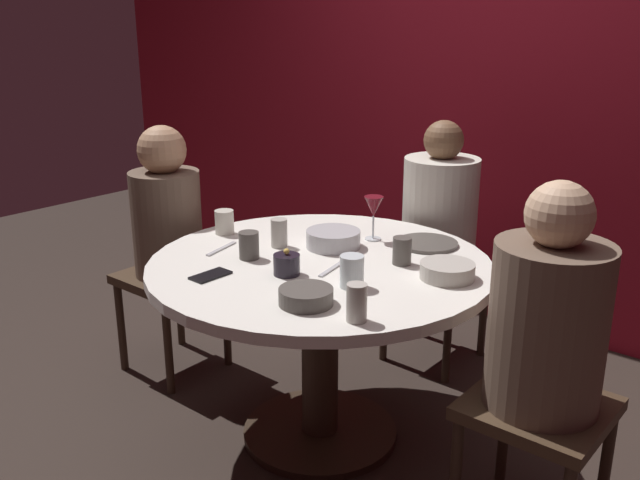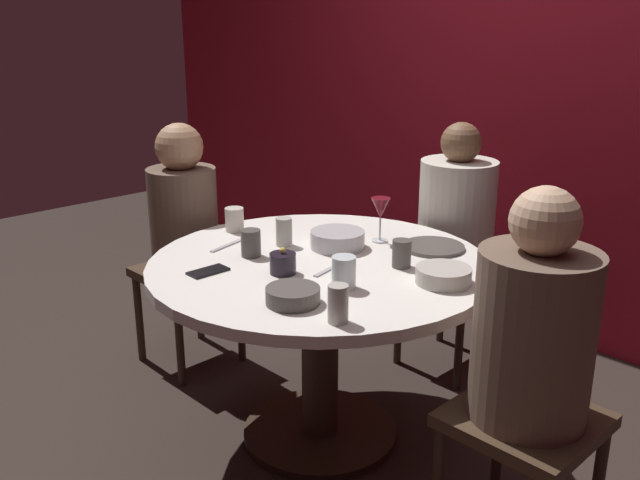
# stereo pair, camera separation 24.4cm
# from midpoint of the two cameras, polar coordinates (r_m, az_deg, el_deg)

# --- Properties ---
(ground_plane) EXTENTS (8.00, 8.00, 0.00)m
(ground_plane) POSITION_cam_midpoint_polar(r_m,az_deg,el_deg) (2.83, 2.56, -15.75)
(ground_plane) COLOR #2D231E
(back_wall) EXTENTS (6.00, 0.10, 2.60)m
(back_wall) POSITION_cam_midpoint_polar(r_m,az_deg,el_deg) (3.64, 19.87, 12.63)
(back_wall) COLOR maroon
(back_wall) RESTS_ON ground
(dining_table) EXTENTS (1.25, 1.25, 0.73)m
(dining_table) POSITION_cam_midpoint_polar(r_m,az_deg,el_deg) (2.57, 2.74, -5.21)
(dining_table) COLOR silver
(dining_table) RESTS_ON ground
(seated_diner_left) EXTENTS (0.40, 0.40, 1.13)m
(seated_diner_left) POSITION_cam_midpoint_polar(r_m,az_deg,el_deg) (3.14, -9.00, 1.76)
(seated_diner_left) COLOR #3F2D1E
(seated_diner_left) RESTS_ON ground
(seated_diner_back) EXTENTS (0.40, 0.40, 1.14)m
(seated_diner_back) POSITION_cam_midpoint_polar(r_m,az_deg,el_deg) (3.16, 13.34, 1.58)
(seated_diner_back) COLOR #3F2D1E
(seated_diner_back) RESTS_ON ground
(seated_diner_right) EXTENTS (0.40, 0.40, 1.15)m
(seated_diner_right) POSITION_cam_midpoint_polar(r_m,az_deg,el_deg) (2.08, 20.42, -7.71)
(seated_diner_right) COLOR #3F2D1E
(seated_diner_right) RESTS_ON ground
(candle_holder) EXTENTS (0.09, 0.09, 0.09)m
(candle_holder) POSITION_cam_midpoint_polar(r_m,az_deg,el_deg) (2.37, -0.20, -1.95)
(candle_holder) COLOR black
(candle_holder) RESTS_ON dining_table
(wine_glass) EXTENTS (0.08, 0.08, 0.18)m
(wine_glass) POSITION_cam_midpoint_polar(r_m,az_deg,el_deg) (2.71, 7.57, 2.44)
(wine_glass) COLOR silver
(wine_glass) RESTS_ON dining_table
(dinner_plate) EXTENTS (0.24, 0.24, 0.01)m
(dinner_plate) POSITION_cam_midpoint_polar(r_m,az_deg,el_deg) (2.69, 11.88, -0.60)
(dinner_plate) COLOR #4C4742
(dinner_plate) RESTS_ON dining_table
(cell_phone) EXTENTS (0.07, 0.14, 0.01)m
(cell_phone) POSITION_cam_midpoint_polar(r_m,az_deg,el_deg) (2.41, -6.35, -2.63)
(cell_phone) COLOR black
(cell_phone) RESTS_ON dining_table
(bowl_serving_large) EXTENTS (0.21, 0.21, 0.07)m
(bowl_serving_large) POSITION_cam_midpoint_polar(r_m,az_deg,el_deg) (2.64, 4.09, 0.01)
(bowl_serving_large) COLOR #B7B7BC
(bowl_serving_large) RESTS_ON dining_table
(bowl_salad_center) EXTENTS (0.17, 0.17, 0.05)m
(bowl_salad_center) POSITION_cam_midpoint_polar(r_m,az_deg,el_deg) (2.13, 1.03, -4.66)
(bowl_salad_center) COLOR #4C4742
(bowl_salad_center) RESTS_ON dining_table
(bowl_small_white) EXTENTS (0.19, 0.19, 0.05)m
(bowl_small_white) POSITION_cam_midpoint_polar(r_m,az_deg,el_deg) (2.35, 13.09, -2.90)
(bowl_small_white) COLOR #B2ADA3
(bowl_small_white) RESTS_ON dining_table
(cup_near_candle) EXTENTS (0.06, 0.06, 0.11)m
(cup_near_candle) POSITION_cam_midpoint_polar(r_m,az_deg,el_deg) (2.66, -0.36, 0.65)
(cup_near_candle) COLOR #B2ADA3
(cup_near_candle) RESTS_ON dining_table
(cup_by_left_diner) EXTENTS (0.07, 0.07, 0.10)m
(cup_by_left_diner) POSITION_cam_midpoint_polar(r_m,az_deg,el_deg) (2.54, -2.99, -0.29)
(cup_by_left_diner) COLOR #4C4742
(cup_by_left_diner) RESTS_ON dining_table
(cup_by_right_diner) EXTENTS (0.08, 0.08, 0.11)m
(cup_by_right_diner) POSITION_cam_midpoint_polar(r_m,az_deg,el_deg) (2.25, 5.09, -2.73)
(cup_by_right_diner) COLOR silver
(cup_by_right_diner) RESTS_ON dining_table
(cup_center_front) EXTENTS (0.08, 0.08, 0.10)m
(cup_center_front) POSITION_cam_midpoint_polar(r_m,az_deg,el_deg) (2.85, -4.63, 1.66)
(cup_center_front) COLOR beige
(cup_center_front) RESTS_ON dining_table
(cup_far_edge) EXTENTS (0.06, 0.06, 0.11)m
(cup_far_edge) POSITION_cam_midpoint_polar(r_m,az_deg,el_deg) (2.00, 5.01, -5.32)
(cup_far_edge) COLOR #B2ADA3
(cup_far_edge) RESTS_ON dining_table
(cup_beside_wine) EXTENTS (0.07, 0.07, 0.10)m
(cup_beside_wine) POSITION_cam_midpoint_polar(r_m,az_deg,el_deg) (2.46, 9.57, -1.15)
(cup_beside_wine) COLOR #4C4742
(cup_beside_wine) RESTS_ON dining_table
(fork_near_plate) EXTENTS (0.06, 0.18, 0.01)m
(fork_near_plate) POSITION_cam_midpoint_polar(r_m,az_deg,el_deg) (2.67, -5.10, -0.50)
(fork_near_plate) COLOR #B7B7BC
(fork_near_plate) RESTS_ON dining_table
(knife_near_plate) EXTENTS (0.05, 0.18, 0.01)m
(knife_near_plate) POSITION_cam_midpoint_polar(r_m,az_deg,el_deg) (2.42, 3.70, -2.44)
(knife_near_plate) COLOR #B7B7BC
(knife_near_plate) RESTS_ON dining_table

